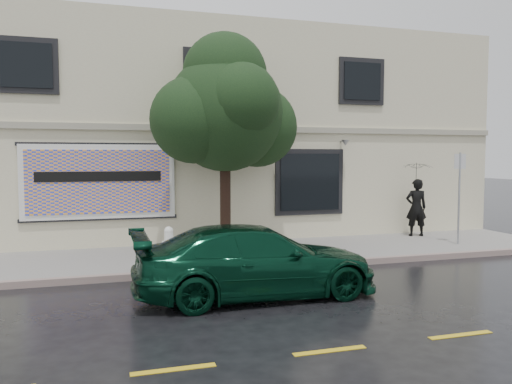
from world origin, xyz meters
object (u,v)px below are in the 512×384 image
object	(u,v)px
pedestrian	(416,208)
fire_hydrant	(169,243)
street_tree	(225,114)
car	(256,261)

from	to	relation	value
pedestrian	fire_hydrant	distance (m)	8.34
pedestrian	fire_hydrant	world-z (taller)	pedestrian
street_tree	fire_hydrant	size ratio (longest dim) A/B	6.57
car	street_tree	world-z (taller)	street_tree
car	street_tree	size ratio (longest dim) A/B	0.90
street_tree	car	bearing A→B (deg)	-94.16
car	pedestrian	distance (m)	8.44
street_tree	fire_hydrant	distance (m)	3.75
pedestrian	fire_hydrant	size ratio (longest dim) A/B	2.30
car	fire_hydrant	distance (m)	3.74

